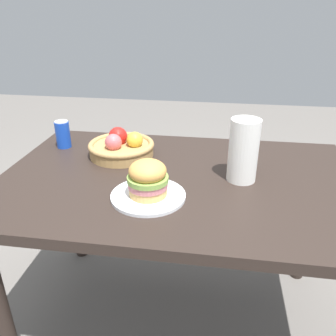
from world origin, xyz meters
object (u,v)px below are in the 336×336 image
Objects in this scene: sandwich at (148,178)px; fruit_basket at (121,147)px; soda_can at (63,134)px; paper_towel_roll at (243,151)px; plate at (148,196)px.

sandwich reaches higher than fruit_basket.
sandwich is 0.63m from soda_can.
sandwich is 0.38m from paper_towel_roll.
sandwich is 0.59× the size of paper_towel_roll.
plate is at bearing -61.14° from fruit_basket.
fruit_basket reaches higher than plate.
plate is at bearing -150.07° from paper_towel_roll.
plate is at bearing 63.43° from sandwich.
fruit_basket is at bearing 118.86° from sandwich.
soda_can is 0.30m from fruit_basket.
plate is 0.63m from soda_can.
plate is 0.90× the size of fruit_basket.
paper_towel_roll reaches higher than fruit_basket.
fruit_basket is 0.54m from paper_towel_roll.
soda_can is 0.84m from paper_towel_roll.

